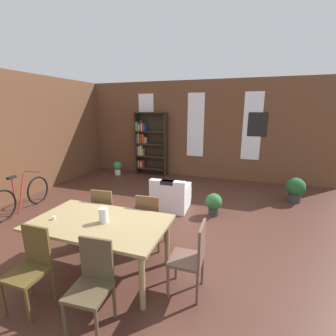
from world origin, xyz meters
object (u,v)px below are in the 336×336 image
(dining_chair_far_right, at_px, (150,219))
(potted_plant_corner, at_px, (214,203))
(dining_chair_far_left, at_px, (106,212))
(potted_plant_window, at_px, (118,167))
(bookshelf_tall, at_px, (149,143))
(armchair_white, at_px, (171,197))
(dining_table, at_px, (100,227))
(bicycle_second, at_px, (22,197))
(vase_on_table, at_px, (104,215))
(dining_chair_near_right, at_px, (92,281))
(dining_chair_near_left, at_px, (31,265))
(dining_chair_head_right, at_px, (192,256))
(potted_plant_by_shelf, at_px, (295,189))

(dining_chair_far_right, distance_m, potted_plant_corner, 1.80)
(dining_chair_far_left, xyz_separation_m, potted_plant_window, (-2.03, 3.84, -0.24))
(bookshelf_tall, height_order, armchair_white, bookshelf_tall)
(dining_table, xyz_separation_m, bicycle_second, (-2.90, 1.20, -0.35))
(vase_on_table, xyz_separation_m, bicycle_second, (-2.97, 1.20, -0.53))
(dining_chair_near_right, relative_size, potted_plant_corner, 1.91)
(dining_table, distance_m, vase_on_table, 0.19)
(vase_on_table, xyz_separation_m, dining_chair_far_right, (0.35, 0.76, -0.36))
(bookshelf_tall, height_order, potted_plant_window, bookshelf_tall)
(dining_chair_far_right, bearing_deg, potted_plant_window, 126.76)
(armchair_white, distance_m, potted_plant_corner, 1.00)
(bookshelf_tall, bearing_deg, dining_chair_near_left, -80.08)
(dining_table, height_order, bookshelf_tall, bookshelf_tall)
(potted_plant_corner, bearing_deg, dining_chair_far_right, -117.32)
(potted_plant_window, bearing_deg, dining_table, -62.01)
(dining_chair_head_right, relative_size, potted_plant_by_shelf, 1.52)
(dining_chair_far_right, height_order, dining_chair_near_left, same)
(potted_plant_window, bearing_deg, potted_plant_corner, -31.42)
(dining_chair_near_left, bearing_deg, potted_plant_window, 110.69)
(potted_plant_by_shelf, bearing_deg, dining_chair_near_left, -127.44)
(dining_chair_near_left, height_order, bicycle_second, dining_chair_near_left)
(dining_chair_far_left, relative_size, armchair_white, 1.14)
(bicycle_second, bearing_deg, dining_chair_near_left, -38.25)
(vase_on_table, bearing_deg, bookshelf_tall, 106.60)
(dining_chair_head_right, relative_size, armchair_white, 1.14)
(dining_chair_near_left, distance_m, bookshelf_tall, 5.96)
(armchair_white, xyz_separation_m, potted_plant_by_shelf, (2.80, 1.34, 0.07))
(dining_chair_near_left, distance_m, potted_plant_by_shelf, 5.69)
(dining_table, xyz_separation_m, dining_chair_near_left, (-0.42, -0.76, -0.18))
(dining_table, bearing_deg, potted_plant_corner, 62.10)
(vase_on_table, distance_m, potted_plant_corner, 2.69)
(dining_chair_near_left, height_order, dining_chair_head_right, same)
(dining_chair_near_right, xyz_separation_m, dining_chair_head_right, (0.89, 0.76, 0.00))
(potted_plant_window, bearing_deg, dining_chair_near_right, -61.94)
(dining_chair_head_right, height_order, potted_plant_by_shelf, dining_chair_head_right)
(dining_chair_head_right, bearing_deg, bookshelf_tall, 118.38)
(dining_table, height_order, dining_chair_near_left, dining_chair_near_left)
(bookshelf_tall, height_order, potted_plant_by_shelf, bookshelf_tall)
(dining_chair_far_left, relative_size, potted_plant_window, 2.02)
(bicycle_second, relative_size, potted_plant_corner, 3.38)
(vase_on_table, bearing_deg, armchair_white, 86.07)
(bicycle_second, bearing_deg, dining_chair_far_right, -7.45)
(vase_on_table, relative_size, potted_plant_by_shelf, 0.32)
(dining_chair_near_left, relative_size, bicycle_second, 0.57)
(dining_chair_far_right, bearing_deg, potted_plant_corner, 62.68)
(dining_table, bearing_deg, bicycle_second, 157.60)
(dining_chair_far_right, distance_m, dining_chair_near_left, 1.74)
(armchair_white, distance_m, potted_plant_by_shelf, 3.10)
(armchair_white, bearing_deg, potted_plant_corner, -4.33)
(dining_chair_near_right, distance_m, dining_chair_head_right, 1.17)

